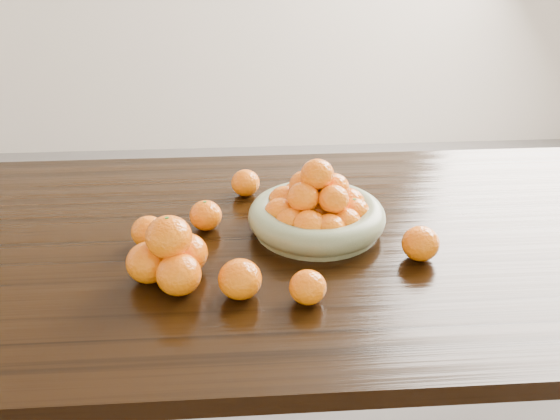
{
  "coord_description": "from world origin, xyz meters",
  "views": [
    {
      "loc": [
        -0.11,
        -1.23,
        1.45
      ],
      "look_at": [
        -0.03,
        -0.02,
        0.83
      ],
      "focal_mm": 40.0,
      "sensor_mm": 36.0,
      "label": 1
    }
  ],
  "objects": [
    {
      "name": "loose_orange_3",
      "position": [
        -0.32,
        -0.02,
        0.79
      ],
      "size": [
        0.08,
        0.08,
        0.07
      ],
      "primitive_type": "ellipsoid",
      "color": "orange",
      "rests_on": "dining_table"
    },
    {
      "name": "loose_orange_1",
      "position": [
        -0.12,
        -0.23,
        0.79
      ],
      "size": [
        0.08,
        0.08,
        0.08
      ],
      "primitive_type": "ellipsoid",
      "color": "orange",
      "rests_on": "dining_table"
    },
    {
      "name": "loose_orange_0",
      "position": [
        -0.2,
        0.05,
        0.78
      ],
      "size": [
        0.08,
        0.08,
        0.07
      ],
      "primitive_type": "ellipsoid",
      "color": "orange",
      "rests_on": "dining_table"
    },
    {
      "name": "orange_pyramid",
      "position": [
        -0.26,
        -0.16,
        0.81
      ],
      "size": [
        0.16,
        0.17,
        0.14
      ],
      "rotation": [
        0.0,
        0.0,
        0.4
      ],
      "color": "orange",
      "rests_on": "dining_table"
    },
    {
      "name": "fruit_bowl",
      "position": [
        0.06,
        0.03,
        0.8
      ],
      "size": [
        0.32,
        0.32,
        0.17
      ],
      "rotation": [
        0.0,
        0.0,
        0.15
      ],
      "color": "gray",
      "rests_on": "dining_table"
    },
    {
      "name": "loose_orange_2",
      "position": [
        0.01,
        -0.25,
        0.78
      ],
      "size": [
        0.07,
        0.07,
        0.07
      ],
      "primitive_type": "ellipsoid",
      "color": "orange",
      "rests_on": "dining_table"
    },
    {
      "name": "dining_table",
      "position": [
        0.0,
        0.0,
        0.66
      ],
      "size": [
        2.0,
        1.0,
        0.75
      ],
      "color": "black",
      "rests_on": "ground"
    },
    {
      "name": "loose_orange_5",
      "position": [
        -0.1,
        0.23,
        0.78
      ],
      "size": [
        0.07,
        0.07,
        0.07
      ],
      "primitive_type": "ellipsoid",
      "color": "orange",
      "rests_on": "dining_table"
    },
    {
      "name": "loose_orange_4",
      "position": [
        0.26,
        -0.11,
        0.79
      ],
      "size": [
        0.08,
        0.08,
        0.07
      ],
      "primitive_type": "ellipsoid",
      "color": "orange",
      "rests_on": "dining_table"
    }
  ]
}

